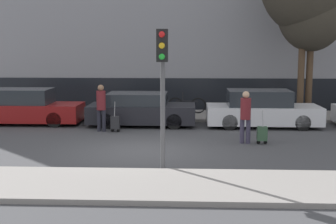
{
  "coord_description": "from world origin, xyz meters",
  "views": [
    {
      "loc": [
        1.41,
        -13.96,
        3.19
      ],
      "look_at": [
        0.67,
        1.8,
        0.95
      ],
      "focal_mm": 50.0,
      "sensor_mm": 36.0,
      "label": 1
    }
  ],
  "objects_px": {
    "parked_car_2": "(262,110)",
    "traffic_light": "(162,71)",
    "trolley_left": "(115,123)",
    "parked_bicycle": "(187,105)",
    "parked_car_1": "(141,110)",
    "pedestrian_left": "(101,105)",
    "bare_tree_near_crossing": "(312,9)",
    "trolley_right": "(262,134)",
    "parked_car_0": "(23,108)",
    "pedestrian_right": "(246,114)"
  },
  "relations": [
    {
      "from": "traffic_light",
      "to": "parked_bicycle",
      "type": "xyz_separation_m",
      "value": [
        0.54,
        9.67,
        -2.08
      ]
    },
    {
      "from": "parked_car_1",
      "to": "pedestrian_right",
      "type": "xyz_separation_m",
      "value": [
        3.79,
        -3.36,
        0.36
      ]
    },
    {
      "from": "parked_car_2",
      "to": "parked_bicycle",
      "type": "distance_m",
      "value": 4.08
    },
    {
      "from": "trolley_left",
      "to": "parked_bicycle",
      "type": "distance_m",
      "value": 4.98
    },
    {
      "from": "parked_car_1",
      "to": "parked_bicycle",
      "type": "relative_size",
      "value": 2.41
    },
    {
      "from": "traffic_light",
      "to": "parked_car_1",
      "type": "bearing_deg",
      "value": 100.42
    },
    {
      "from": "parked_car_0",
      "to": "parked_car_2",
      "type": "height_order",
      "value": "parked_car_2"
    },
    {
      "from": "pedestrian_left",
      "to": "traffic_light",
      "type": "bearing_deg",
      "value": 127.42
    },
    {
      "from": "trolley_left",
      "to": "traffic_light",
      "type": "height_order",
      "value": "traffic_light"
    },
    {
      "from": "parked_car_2",
      "to": "trolley_right",
      "type": "relative_size",
      "value": 3.97
    },
    {
      "from": "pedestrian_left",
      "to": "bare_tree_near_crossing",
      "type": "distance_m",
      "value": 9.78
    },
    {
      "from": "parked_car_0",
      "to": "parked_car_1",
      "type": "distance_m",
      "value": 4.88
    },
    {
      "from": "parked_car_1",
      "to": "parked_bicycle",
      "type": "bearing_deg",
      "value": 55.79
    },
    {
      "from": "parked_car_0",
      "to": "parked_car_2",
      "type": "distance_m",
      "value": 9.69
    },
    {
      "from": "parked_car_1",
      "to": "parked_car_2",
      "type": "distance_m",
      "value": 4.82
    },
    {
      "from": "trolley_left",
      "to": "bare_tree_near_crossing",
      "type": "bearing_deg",
      "value": 22.96
    },
    {
      "from": "trolley_right",
      "to": "traffic_light",
      "type": "height_order",
      "value": "traffic_light"
    },
    {
      "from": "pedestrian_left",
      "to": "pedestrian_right",
      "type": "height_order",
      "value": "pedestrian_left"
    },
    {
      "from": "pedestrian_right",
      "to": "traffic_light",
      "type": "bearing_deg",
      "value": 65.5
    },
    {
      "from": "parked_car_1",
      "to": "trolley_left",
      "type": "relative_size",
      "value": 3.75
    },
    {
      "from": "trolley_left",
      "to": "parked_car_1",
      "type": "bearing_deg",
      "value": 62.49
    },
    {
      "from": "parked_car_0",
      "to": "traffic_light",
      "type": "height_order",
      "value": "traffic_light"
    },
    {
      "from": "trolley_right",
      "to": "bare_tree_near_crossing",
      "type": "relative_size",
      "value": 0.17
    },
    {
      "from": "pedestrian_left",
      "to": "bare_tree_near_crossing",
      "type": "xyz_separation_m",
      "value": [
        8.44,
        3.23,
        3.72
      ]
    },
    {
      "from": "parked_bicycle",
      "to": "bare_tree_near_crossing",
      "type": "bearing_deg",
      "value": -9.43
    },
    {
      "from": "parked_car_1",
      "to": "pedestrian_left",
      "type": "height_order",
      "value": "pedestrian_left"
    },
    {
      "from": "trolley_left",
      "to": "trolley_right",
      "type": "height_order",
      "value": "trolley_left"
    },
    {
      "from": "parked_car_0",
      "to": "parked_bicycle",
      "type": "bearing_deg",
      "value": 20.97
    },
    {
      "from": "pedestrian_right",
      "to": "pedestrian_left",
      "type": "bearing_deg",
      "value": -10.48
    },
    {
      "from": "trolley_left",
      "to": "traffic_light",
      "type": "distance_m",
      "value": 6.24
    },
    {
      "from": "pedestrian_left",
      "to": "trolley_right",
      "type": "xyz_separation_m",
      "value": [
        5.67,
        -2.03,
        -0.66
      ]
    },
    {
      "from": "parked_car_1",
      "to": "trolley_left",
      "type": "xyz_separation_m",
      "value": [
        -0.8,
        -1.54,
        -0.27
      ]
    },
    {
      "from": "pedestrian_left",
      "to": "trolley_left",
      "type": "bearing_deg",
      "value": 179.94
    },
    {
      "from": "traffic_light",
      "to": "trolley_left",
      "type": "bearing_deg",
      "value": 110.96
    },
    {
      "from": "parked_car_1",
      "to": "trolley_left",
      "type": "bearing_deg",
      "value": -117.51
    },
    {
      "from": "trolley_left",
      "to": "trolley_right",
      "type": "distance_m",
      "value": 5.48
    },
    {
      "from": "trolley_right",
      "to": "traffic_light",
      "type": "relative_size",
      "value": 0.31
    },
    {
      "from": "parked_car_2",
      "to": "parked_bicycle",
      "type": "xyz_separation_m",
      "value": [
        -2.99,
        2.77,
        -0.19
      ]
    },
    {
      "from": "pedestrian_left",
      "to": "trolley_right",
      "type": "distance_m",
      "value": 6.06
    },
    {
      "from": "parked_car_2",
      "to": "traffic_light",
      "type": "relative_size",
      "value": 1.23
    },
    {
      "from": "trolley_left",
      "to": "bare_tree_near_crossing",
      "type": "relative_size",
      "value": 0.18
    },
    {
      "from": "bare_tree_near_crossing",
      "to": "parked_car_1",
      "type": "bearing_deg",
      "value": -165.7
    },
    {
      "from": "trolley_right",
      "to": "bare_tree_near_crossing",
      "type": "distance_m",
      "value": 7.39
    },
    {
      "from": "trolley_left",
      "to": "parked_bicycle",
      "type": "bearing_deg",
      "value": 58.12
    },
    {
      "from": "trolley_left",
      "to": "parked_bicycle",
      "type": "xyz_separation_m",
      "value": [
        2.63,
        4.23,
        0.13
      ]
    },
    {
      "from": "pedestrian_left",
      "to": "traffic_light",
      "type": "relative_size",
      "value": 0.49
    },
    {
      "from": "parked_car_2",
      "to": "traffic_light",
      "type": "xyz_separation_m",
      "value": [
        -3.53,
        -6.9,
        1.89
      ]
    },
    {
      "from": "parked_car_2",
      "to": "parked_car_1",
      "type": "bearing_deg",
      "value": 179.03
    },
    {
      "from": "parked_car_1",
      "to": "parked_car_2",
      "type": "height_order",
      "value": "parked_car_2"
    },
    {
      "from": "bare_tree_near_crossing",
      "to": "traffic_light",
      "type": "bearing_deg",
      "value": -123.49
    }
  ]
}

